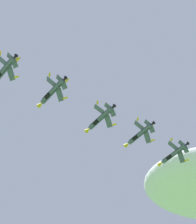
# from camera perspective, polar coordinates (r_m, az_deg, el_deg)

# --- Properties ---
(fighter_jet_lead) EXTENTS (10.66, 13.95, 7.15)m
(fighter_jet_lead) POSITION_cam_1_polar(r_m,az_deg,el_deg) (152.10, -11.24, 4.82)
(fighter_jet_lead) COLOR #4C5666
(fighter_jet_left_wing) EXTENTS (10.69, 13.95, 7.29)m
(fighter_jet_left_wing) POSITION_cam_1_polar(r_m,az_deg,el_deg) (156.04, -5.50, 2.40)
(fighter_jet_left_wing) COLOR #4C5666
(fighter_jet_right_wing) EXTENTS (10.72, 13.95, 6.65)m
(fighter_jet_right_wing) POSITION_cam_1_polar(r_m,az_deg,el_deg) (163.00, 0.27, -0.79)
(fighter_jet_right_wing) COLOR #4C5666
(fighter_jet_left_outer) EXTENTS (10.69, 13.95, 7.28)m
(fighter_jet_left_outer) POSITION_cam_1_polar(r_m,az_deg,el_deg) (174.23, 4.99, -2.67)
(fighter_jet_left_outer) COLOR #4C5666
(fighter_jet_right_outer) EXTENTS (10.66, 13.95, 7.17)m
(fighter_jet_right_outer) POSITION_cam_1_polar(r_m,az_deg,el_deg) (181.92, 9.00, -4.99)
(fighter_jet_right_outer) COLOR #4C5666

